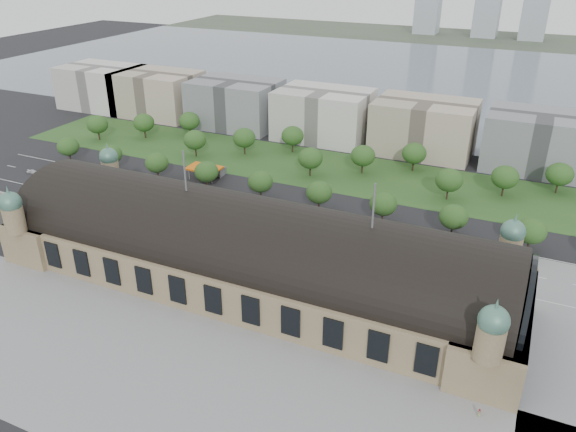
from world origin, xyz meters
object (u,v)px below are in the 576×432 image
at_px(petrol_station, 211,170).
at_px(parked_car_3, 132,214).
at_px(traffic_car_3, 243,204).
at_px(bus_east, 390,259).
at_px(parked_car_1, 106,202).
at_px(pedestrian_0, 479,413).
at_px(traffic_car_0, 32,171).
at_px(traffic_car_1, 101,178).
at_px(parked_car_2, 129,211).
at_px(bus_mid, 271,232).
at_px(traffic_car_5, 382,236).
at_px(bus_west, 317,236).
at_px(parked_car_6, 235,235).
at_px(parked_car_0, 142,210).
at_px(parked_car_5, 149,217).
at_px(parked_car_4, 220,228).
at_px(traffic_car_2, 169,201).

xyz_separation_m(petrol_station, parked_car_3, (-5.97, -44.28, -2.14)).
xyz_separation_m(traffic_car_3, bus_east, (61.47, -17.97, 0.93)).
distance_m(parked_car_1, pedestrian_0, 152.02).
bearing_deg(traffic_car_0, traffic_car_3, 87.63).
relative_size(traffic_car_1, bus_east, 0.33).
height_order(traffic_car_0, traffic_car_3, traffic_car_0).
relative_size(parked_car_2, bus_mid, 0.39).
bearing_deg(traffic_car_5, bus_west, 121.30).
height_order(parked_car_6, bus_mid, bus_mid).
bearing_deg(petrol_station, parked_car_1, -118.40).
xyz_separation_m(traffic_car_1, parked_car_0, (35.09, -18.12, 0.07)).
bearing_deg(bus_west, parked_car_1, 98.06).
bearing_deg(parked_car_5, pedestrian_0, 42.12).
bearing_deg(traffic_car_0, pedestrian_0, 64.82).
relative_size(traffic_car_0, parked_car_1, 0.91).
relative_size(parked_car_4, parked_car_6, 0.74).
xyz_separation_m(traffic_car_3, parked_car_5, (-25.38, -23.40, -0.03)).
relative_size(traffic_car_2, parked_car_2, 1.29).
xyz_separation_m(parked_car_0, parked_car_2, (-3.81, -2.46, -0.08)).
bearing_deg(bus_mid, petrol_station, 53.23).
xyz_separation_m(traffic_car_5, parked_car_1, (-102.98, -17.46, -0.09)).
xyz_separation_m(petrol_station, bus_mid, (46.46, -37.06, -1.40)).
height_order(parked_car_2, parked_car_5, parked_car_5).
bearing_deg(pedestrian_0, traffic_car_5, 123.76).
relative_size(traffic_car_2, parked_car_5, 1.12).
bearing_deg(parked_car_5, bus_mid, 71.74).
xyz_separation_m(traffic_car_0, parked_car_3, (65.77, -15.05, 0.02)).
distance_m(parked_car_1, parked_car_3, 16.31).
bearing_deg(traffic_car_3, parked_car_6, -152.09).
height_order(traffic_car_3, parked_car_3, parked_car_3).
bearing_deg(traffic_car_3, bus_mid, -124.82).
height_order(parked_car_3, pedestrian_0, pedestrian_0).
bearing_deg(bus_east, traffic_car_0, 87.88).
xyz_separation_m(traffic_car_0, parked_car_5, (72.81, -14.48, -0.08)).
height_order(traffic_car_2, pedestrian_0, pedestrian_0).
distance_m(petrol_station, parked_car_4, 49.47).
height_order(petrol_station, traffic_car_1, petrol_station).
bearing_deg(parked_car_1, parked_car_6, 63.45).
height_order(parked_car_0, bus_west, bus_west).
xyz_separation_m(parked_car_5, bus_mid, (45.39, 6.66, 0.85)).
distance_m(traffic_car_0, parked_car_1, 51.16).
relative_size(traffic_car_3, traffic_car_5, 1.05).
distance_m(traffic_car_2, parked_car_1, 24.14).
relative_size(traffic_car_5, pedestrian_0, 2.54).
bearing_deg(parked_car_4, traffic_car_0, -133.77).
bearing_deg(bus_west, petrol_station, 64.96).
distance_m(parked_car_6, bus_west, 27.59).
bearing_deg(traffic_car_2, parked_car_0, -30.71).
bearing_deg(parked_car_2, traffic_car_2, 119.49).
height_order(traffic_car_0, bus_west, bus_west).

